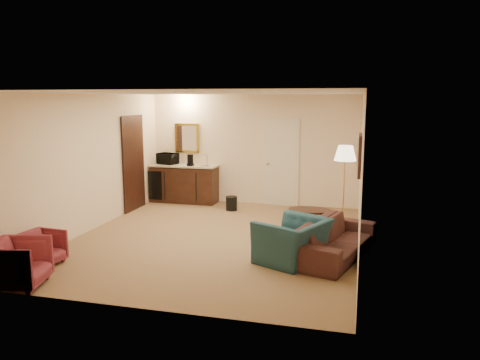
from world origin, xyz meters
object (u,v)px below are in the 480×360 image
object	(u,v)px
rose_chair_near	(41,247)
waste_bin	(232,203)
rose_chair_far	(17,261)
teal_armchair	(293,234)
coffee_table	(310,221)
microwave	(167,157)
sofa	(336,233)
floor_lamp	(344,186)
wetbar_cabinet	(184,183)
coffee_maker	(190,160)

from	to	relation	value
rose_chair_near	waste_bin	xyz separation A→B (m)	(1.85, 4.16, -0.13)
rose_chair_far	waste_bin	world-z (taller)	rose_chair_far
rose_chair_near	waste_bin	distance (m)	4.55
teal_armchair	coffee_table	world-z (taller)	teal_armchair
teal_armchair	waste_bin	world-z (taller)	teal_armchair
rose_chair_far	microwave	world-z (taller)	microwave
rose_chair_near	coffee_table	bearing A→B (deg)	-48.84
sofa	floor_lamp	xyz separation A→B (m)	(0.05, 1.91, 0.42)
wetbar_cabinet	teal_armchair	world-z (taller)	wetbar_cabinet
coffee_table	floor_lamp	distance (m)	1.06
sofa	waste_bin	distance (m)	3.63
wetbar_cabinet	microwave	world-z (taller)	microwave
floor_lamp	coffee_maker	distance (m)	3.85
coffee_table	floor_lamp	size ratio (longest dim) A/B	0.50
rose_chair_far	coffee_table	distance (m)	4.99
rose_chair_far	wetbar_cabinet	bearing A→B (deg)	-16.22
rose_chair_near	coffee_table	distance (m)	4.65
teal_armchair	rose_chair_near	size ratio (longest dim) A/B	1.78
rose_chair_far	floor_lamp	world-z (taller)	floor_lamp
coffee_table	microwave	size ratio (longest dim) A/B	1.65
wetbar_cabinet	coffee_table	bearing A→B (deg)	-31.24
sofa	rose_chair_far	size ratio (longest dim) A/B	2.78
wetbar_cabinet	coffee_maker	xyz separation A→B (m)	(0.21, -0.11, 0.60)
waste_bin	microwave	bearing A→B (deg)	161.55
rose_chair_near	coffee_maker	size ratio (longest dim) A/B	2.14
teal_armchair	coffee_maker	size ratio (longest dim) A/B	3.81
waste_bin	rose_chair_near	bearing A→B (deg)	-113.99
sofa	coffee_maker	xyz separation A→B (m)	(-3.59, 3.12, 0.66)
teal_armchair	waste_bin	xyz separation A→B (m)	(-1.82, 3.06, -0.29)
teal_armchair	microwave	xyz separation A→B (m)	(-3.61, 3.65, 0.63)
coffee_table	floor_lamp	xyz separation A→B (m)	(0.59, 0.66, 0.58)
wetbar_cabinet	floor_lamp	bearing A→B (deg)	-18.92
coffee_maker	floor_lamp	bearing A→B (deg)	-25.91
teal_armchair	coffee_maker	bearing A→B (deg)	-115.01
sofa	rose_chair_near	distance (m)	4.55
floor_lamp	coffee_maker	xyz separation A→B (m)	(-3.64, 1.21, 0.25)
rose_chair_near	waste_bin	size ratio (longest dim) A/B	1.81
wetbar_cabinet	coffee_table	distance (m)	3.82
waste_bin	coffee_maker	xyz separation A→B (m)	(-1.14, 0.45, 0.90)
coffee_table	sofa	bearing A→B (deg)	-66.61
rose_chair_near	rose_chair_far	distance (m)	0.84
wetbar_cabinet	waste_bin	world-z (taller)	wetbar_cabinet
sofa	rose_chair_far	bearing A→B (deg)	136.20
wetbar_cabinet	coffee_maker	distance (m)	0.64
rose_chair_near	coffee_maker	xyz separation A→B (m)	(0.71, 4.61, 0.77)
waste_bin	rose_chair_far	bearing A→B (deg)	-107.89
teal_armchair	rose_chair_far	distance (m)	3.91
wetbar_cabinet	sofa	size ratio (longest dim) A/B	0.82
coffee_table	floor_lamp	bearing A→B (deg)	48.07
floor_lamp	microwave	bearing A→B (deg)	162.49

